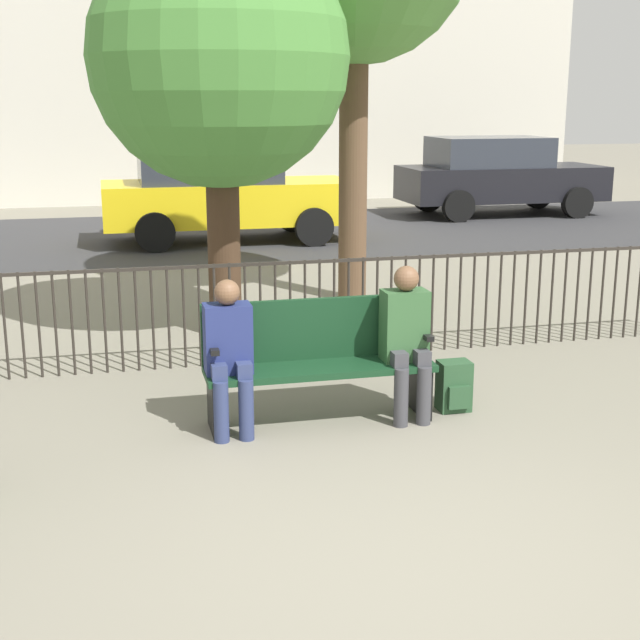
{
  "coord_description": "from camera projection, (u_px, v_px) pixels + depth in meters",
  "views": [
    {
      "loc": [
        -1.5,
        -4.02,
        2.39
      ],
      "look_at": [
        0.0,
        2.18,
        0.8
      ],
      "focal_mm": 50.0,
      "sensor_mm": 36.0,
      "label": 1
    }
  ],
  "objects": [
    {
      "name": "ground_plane",
      "position": [
        417.0,
        563.0,
        4.71
      ],
      "size": [
        80.0,
        80.0,
        0.0
      ],
      "primitive_type": "plane",
      "color": "gray"
    },
    {
      "name": "park_bench",
      "position": [
        318.0,
        357.0,
        6.73
      ],
      "size": [
        1.72,
        0.45,
        0.92
      ],
      "color": "#14381E",
      "rests_on": "ground"
    },
    {
      "name": "seated_person_0",
      "position": [
        229.0,
        349.0,
        6.41
      ],
      "size": [
        0.34,
        0.39,
        1.14
      ],
      "color": "navy",
      "rests_on": "ground"
    },
    {
      "name": "seated_person_1",
      "position": [
        406.0,
        335.0,
        6.72
      ],
      "size": [
        0.34,
        0.39,
        1.18
      ],
      "color": "#3D3D42",
      "rests_on": "ground"
    },
    {
      "name": "backpack",
      "position": [
        454.0,
        387.0,
        6.98
      ],
      "size": [
        0.25,
        0.23,
        0.4
      ],
      "color": "#284C2D",
      "rests_on": "ground"
    },
    {
      "name": "fence_railing",
      "position": [
        276.0,
        303.0,
        8.21
      ],
      "size": [
        9.01,
        0.03,
        0.95
      ],
      "color": "#2D2823",
      "rests_on": "ground"
    },
    {
      "name": "tree_0",
      "position": [
        219.0,
        59.0,
        8.63
      ],
      "size": [
        2.55,
        2.55,
        4.06
      ],
      "color": "#422D1E",
      "rests_on": "ground"
    },
    {
      "name": "street_surface",
      "position": [
        192.0,
        235.0,
        16.03
      ],
      "size": [
        24.0,
        6.0,
        0.01
      ],
      "color": "#333335",
      "rests_on": "ground"
    },
    {
      "name": "parked_car_0",
      "position": [
        498.0,
        175.0,
        18.6
      ],
      "size": [
        4.2,
        1.94,
        1.62
      ],
      "color": "black",
      "rests_on": "ground"
    },
    {
      "name": "parked_car_1",
      "position": [
        223.0,
        192.0,
        15.13
      ],
      "size": [
        4.2,
        1.94,
        1.62
      ],
      "color": "yellow",
      "rests_on": "ground"
    }
  ]
}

